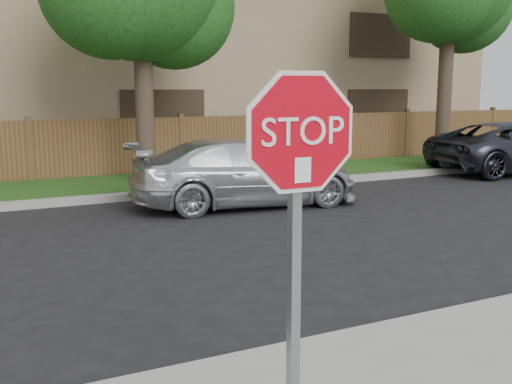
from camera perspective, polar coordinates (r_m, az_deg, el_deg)
ground at (r=5.36m, az=-7.20°, el=-16.88°), size 90.00×90.00×0.00m
far_curb at (r=12.99m, az=-19.07°, el=-0.98°), size 70.00×0.30×0.15m
grass_strip at (r=14.61m, az=-19.91°, el=0.07°), size 70.00×3.00×0.12m
fence at (r=16.09m, az=-20.72°, el=3.54°), size 70.00×0.12×1.60m
apartment_building at (r=21.62m, az=-22.70°, el=12.14°), size 35.20×9.20×7.20m
stop_sign at (r=3.59m, az=4.09°, el=0.60°), size 1.01×0.13×2.55m
sedan_right at (r=12.29m, az=-1.03°, el=1.85°), size 4.89×2.38×1.37m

